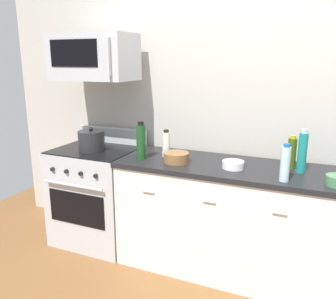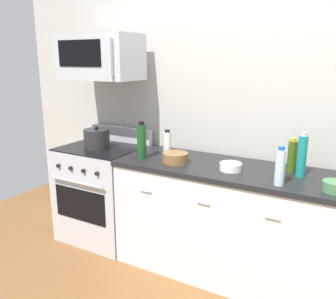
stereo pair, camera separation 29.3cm
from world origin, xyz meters
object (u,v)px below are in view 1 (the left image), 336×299
object	(u,v)px
bottle_sparkling_teal	(302,152)
bowl_white_ceramic	(233,164)
bottle_vinegar_white	(166,144)
bottle_wine_green	(141,141)
microwave	(94,57)
stockpot	(91,140)
bottle_water_clear	(285,164)
range_oven	(98,194)
bowl_wooden_salad	(176,157)
bottle_olive_oil	(292,153)

from	to	relation	value
bottle_sparkling_teal	bowl_white_ceramic	bearing A→B (deg)	-167.78
bottle_vinegar_white	bottle_wine_green	size ratio (longest dim) A/B	0.74
microwave	bottle_sparkling_teal	size ratio (longest dim) A/B	2.28
stockpot	bottle_sparkling_teal	bearing A→B (deg)	2.68
bottle_vinegar_white	stockpot	distance (m)	0.72
bottle_water_clear	bowl_white_ceramic	bearing A→B (deg)	159.13
range_oven	bowl_white_ceramic	world-z (taller)	range_oven
range_oven	bowl_wooden_salad	xyz separation A→B (m)	(0.86, -0.10, 0.49)
range_oven	bottle_water_clear	world-z (taller)	bottle_water_clear
range_oven	bottle_vinegar_white	bearing A→B (deg)	2.45
bowl_wooden_salad	range_oven	bearing A→B (deg)	173.65
microwave	bottle_vinegar_white	world-z (taller)	microwave
microwave	bottle_sparkling_teal	bearing A→B (deg)	-0.44
bowl_white_ceramic	bowl_wooden_salad	xyz separation A→B (m)	(-0.46, -0.02, 0.01)
bottle_wine_green	bowl_white_ceramic	bearing A→B (deg)	3.57
bottle_sparkling_teal	microwave	bearing A→B (deg)	179.56
range_oven	microwave	xyz separation A→B (m)	(0.00, 0.04, 1.28)
microwave	bowl_wooden_salad	xyz separation A→B (m)	(0.86, -0.14, -0.79)
bottle_vinegar_white	bottle_sparkling_teal	size ratio (longest dim) A/B	0.71
bottle_water_clear	bowl_wooden_salad	xyz separation A→B (m)	(-0.85, 0.13, -0.08)
bottle_sparkling_teal	bowl_wooden_salad	size ratio (longest dim) A/B	1.57
bowl_white_ceramic	bowl_wooden_salad	distance (m)	0.46
bowl_white_ceramic	stockpot	bearing A→B (deg)	179.12
bottle_vinegar_white	bottle_wine_green	distance (m)	0.23
microwave	stockpot	world-z (taller)	microwave
bottle_wine_green	bowl_wooden_salad	world-z (taller)	bottle_wine_green
bowl_wooden_salad	bottle_water_clear	bearing A→B (deg)	-8.46
range_oven	microwave	size ratio (longest dim) A/B	1.44
microwave	bottle_vinegar_white	xyz separation A→B (m)	(0.71, -0.01, -0.72)
range_oven	bottle_sparkling_teal	world-z (taller)	bottle_sparkling_teal
bottle_olive_oil	stockpot	xyz separation A→B (m)	(-1.72, -0.15, -0.03)
stockpot	bottle_vinegar_white	bearing A→B (deg)	6.71
bottle_wine_green	stockpot	distance (m)	0.56
bottle_vinegar_white	bottle_wine_green	xyz separation A→B (m)	(-0.16, -0.15, 0.04)
range_oven	bottle_vinegar_white	xyz separation A→B (m)	(0.71, 0.03, 0.56)
range_oven	bowl_wooden_salad	size ratio (longest dim) A/B	5.14
bowl_white_ceramic	stockpot	world-z (taller)	stockpot
microwave	bowl_wooden_salad	distance (m)	1.17
bottle_water_clear	stockpot	distance (m)	1.72
bowl_white_ceramic	bowl_wooden_salad	size ratio (longest dim) A/B	0.80
bottle_vinegar_white	bottle_sparkling_teal	distance (m)	1.09
range_oven	bowl_white_ceramic	size ratio (longest dim) A/B	6.43
microwave	bottle_olive_oil	size ratio (longest dim) A/B	2.88
range_oven	stockpot	distance (m)	0.55
microwave	stockpot	bearing A→B (deg)	-90.13
range_oven	bottle_sparkling_teal	size ratio (longest dim) A/B	3.28
range_oven	stockpot	world-z (taller)	stockpot
bottle_vinegar_white	stockpot	bearing A→B (deg)	-173.29
range_oven	bottle_water_clear	distance (m)	1.82
bottle_wine_green	bottle_sparkling_teal	bearing A→B (deg)	6.94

